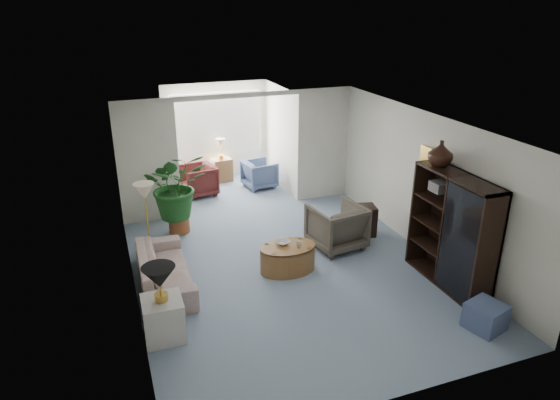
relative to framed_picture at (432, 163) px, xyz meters
name	(u,v)px	position (x,y,z in m)	size (l,w,h in m)	color
floor	(292,274)	(-2.46, 0.10, -1.70)	(6.00, 6.00, 0.00)	gray
sunroom_floor	(229,191)	(-2.46, 4.20, -1.70)	(2.60, 2.60, 0.00)	gray
back_pier_left	(148,163)	(-4.36, 3.10, -0.45)	(1.20, 0.12, 2.50)	white
back_pier_right	(323,145)	(-0.56, 3.10, -0.45)	(1.20, 0.12, 2.50)	white
back_header	(239,96)	(-2.46, 3.10, 0.75)	(2.60, 0.12, 0.10)	white
window_pane	(216,123)	(-2.46, 5.28, -0.30)	(2.20, 0.02, 1.50)	white
window_blinds	(216,124)	(-2.46, 5.25, -0.30)	(2.20, 0.02, 1.50)	white
framed_picture	(432,163)	(0.00, 0.00, 0.00)	(0.04, 0.50, 0.40)	beige
sofa	(164,269)	(-4.49, 0.49, -1.42)	(1.94, 0.76, 0.57)	beige
end_table	(164,319)	(-4.69, -0.86, -1.41)	(0.53, 0.53, 0.58)	beige
table_lamp	(159,277)	(-4.69, -0.86, -0.77)	(0.44, 0.44, 0.30)	black
floor_lamp	(144,191)	(-4.60, 1.50, -0.45)	(0.36, 0.36, 0.28)	#F5DFC3
coffee_table	(288,258)	(-2.49, 0.25, -1.47)	(0.95, 0.95, 0.45)	brown
coffee_bowl	(283,243)	(-2.54, 0.35, -1.22)	(0.23, 0.23, 0.06)	beige
coffee_cup	(298,245)	(-2.34, 0.15, -1.21)	(0.09, 0.09, 0.08)	#B6B0A0
wingback_chair	(337,226)	(-1.35, 0.74, -1.29)	(0.88, 0.90, 0.82)	#574F45
side_table_dark	(362,220)	(-0.65, 1.04, -1.41)	(0.49, 0.39, 0.58)	black
entertainment_cabinet	(452,231)	(-0.23, -0.98, -0.79)	(0.44, 1.64, 1.82)	black
cabinet_urn	(441,153)	(-0.23, -0.48, 0.32)	(0.38, 0.38, 0.40)	black
ottoman	(486,316)	(-0.49, -2.18, -1.51)	(0.46, 0.46, 0.37)	slate
plant_pot	(179,224)	(-3.95, 2.37, -1.54)	(0.40, 0.40, 0.32)	brown
house_plant	(176,185)	(-3.95, 2.37, -0.72)	(1.18, 1.03, 1.32)	#1B511C
sunroom_chair_blue	(260,174)	(-1.69, 4.22, -1.37)	(0.70, 0.72, 0.65)	slate
sunroom_chair_maroon	(198,180)	(-3.19, 4.22, -1.35)	(0.76, 0.78, 0.71)	#57201E
sunroom_table	(222,170)	(-2.44, 4.97, -1.41)	(0.47, 0.37, 0.58)	brown
shelf_clutter	(461,217)	(-0.28, -1.19, -0.46)	(0.30, 1.12, 1.06)	#272421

